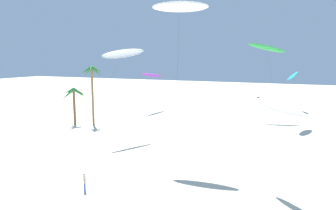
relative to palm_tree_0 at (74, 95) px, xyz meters
The scene contains 9 objects.
palm_tree_0 is the anchor object (origin of this frame).
palm_tree_1 4.72m from the palm_tree_0, 17.54° to the left, with size 4.38×3.95×10.30m.
flying_kite_0 28.37m from the palm_tree_0, 23.17° to the right, with size 6.46×6.53×17.64m.
flying_kite_1 36.97m from the palm_tree_0, 20.21° to the left, with size 5.17×9.33×9.66m.
flying_kite_2 35.86m from the palm_tree_0, 32.08° to the left, with size 6.94×7.98×14.73m.
flying_kite_4 15.51m from the palm_tree_0, 18.60° to the right, with size 4.74×11.22×13.24m.
flying_kite_5 19.09m from the palm_tree_0, 71.42° to the left, with size 2.10×13.59×8.72m.
flying_kite_6 37.75m from the palm_tree_0, 23.49° to the right, with size 5.54×10.85×8.54m.
person_foreground_walker 29.01m from the palm_tree_0, 47.52° to the right, with size 0.39×0.38×1.65m.
Camera 1 is at (9.05, 1.93, 11.46)m, focal length 32.57 mm.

